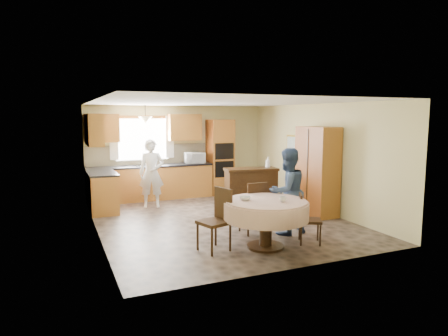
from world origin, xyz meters
TOP-DOWN VIEW (x-y plane):
  - floor at (0.00, 0.00)m, footprint 5.00×6.00m
  - ceiling at (0.00, 0.00)m, footprint 5.00×6.00m
  - wall_back at (0.00, 3.00)m, footprint 5.00×0.02m
  - wall_front at (0.00, -3.00)m, footprint 5.00×0.02m
  - wall_left at (-2.50, 0.00)m, footprint 0.02×6.00m
  - wall_right at (2.50, 0.00)m, footprint 0.02×6.00m
  - window at (-1.00, 2.98)m, footprint 1.40×0.03m
  - curtain_left at (-1.75, 2.93)m, footprint 0.22×0.02m
  - curtain_right at (-0.25, 2.93)m, footprint 0.22×0.02m
  - base_cab_back at (-0.85, 2.70)m, footprint 3.30×0.60m
  - counter_back at (-0.85, 2.70)m, footprint 3.30×0.64m
  - base_cab_left at (-2.20, 1.80)m, footprint 0.60×1.20m
  - counter_left at (-2.20, 1.80)m, footprint 0.64×1.20m
  - backsplash at (-0.85, 2.99)m, footprint 3.30×0.02m
  - wall_cab_left at (-2.05, 2.83)m, footprint 0.85×0.33m
  - wall_cab_right at (0.15, 2.83)m, footprint 0.90×0.33m
  - wall_cab_side at (-2.33, 1.80)m, footprint 0.33×1.20m
  - oven_tower at (1.15, 2.69)m, footprint 0.66×0.62m
  - oven_upper at (1.15, 2.38)m, footprint 0.56×0.01m
  - oven_lower at (1.15, 2.38)m, footprint 0.56×0.01m
  - pendant at (-1.00, 2.50)m, footprint 0.36×0.36m
  - sideboard at (1.17, 0.79)m, footprint 1.33×0.70m
  - space_heater at (1.68, 0.97)m, footprint 0.38×0.28m
  - cupboard at (2.22, -0.41)m, footprint 0.52×1.04m
  - dining_table at (0.03, -1.99)m, footprint 1.43×1.43m
  - chair_left at (-0.75, -1.78)m, footprint 0.56×0.56m
  - chair_back at (0.23, -1.21)m, footprint 0.43×0.43m
  - chair_right at (0.80, -2.05)m, footprint 0.51×0.51m
  - framed_picture at (2.47, 0.99)m, footprint 0.06×0.52m
  - microwave at (0.37, 2.65)m, footprint 0.58×0.43m
  - person_sink at (-1.03, 1.81)m, footprint 0.68×0.53m
  - person_dining at (0.80, -1.43)m, footprint 0.88×0.74m
  - bowl_sideboard at (0.96, 0.79)m, footprint 0.28×0.28m
  - bottle_sideboard at (1.63, 0.79)m, footprint 0.15×0.15m
  - cup_table at (0.23, -2.21)m, footprint 0.13×0.13m
  - bowl_table at (-0.28, -1.84)m, footprint 0.25×0.25m

SIDE VIEW (x-z plane):
  - floor at x=0.00m, z-range -0.01..0.01m
  - space_heater at x=1.68m, z-range 0.00..0.50m
  - base_cab_back at x=-0.85m, z-range 0.00..0.88m
  - base_cab_left at x=-2.20m, z-range 0.00..0.88m
  - sideboard at x=1.17m, z-range 0.00..0.91m
  - chair_right at x=0.80m, z-range 0.05..0.92m
  - chair_back at x=0.23m, z-range 0.05..1.05m
  - chair_left at x=-0.75m, z-range 0.05..1.09m
  - dining_table at x=0.03m, z-range 0.23..1.04m
  - oven_lower at x=1.15m, z-range 0.53..0.97m
  - person_dining at x=0.80m, z-range 0.00..1.63m
  - person_sink at x=-1.03m, z-range 0.00..1.66m
  - bowl_table at x=-0.28m, z-range 0.82..0.87m
  - cup_table at x=0.23m, z-range 0.82..0.90m
  - counter_back at x=-0.85m, z-range 0.88..0.92m
  - counter_left at x=-2.20m, z-range 0.88..0.92m
  - bowl_sideboard at x=0.96m, z-range 0.91..0.96m
  - cupboard at x=2.22m, z-range 0.00..1.98m
  - oven_tower at x=1.15m, z-range 0.00..2.12m
  - bottle_sideboard at x=1.63m, z-range 0.91..1.23m
  - microwave at x=0.37m, z-range 0.92..1.22m
  - backsplash at x=-0.85m, z-range 0.90..1.46m
  - wall_back at x=0.00m, z-range 0.00..2.50m
  - wall_front at x=0.00m, z-range 0.00..2.50m
  - wall_left at x=-2.50m, z-range 0.00..2.50m
  - wall_right at x=2.50m, z-range 0.00..2.50m
  - oven_upper at x=1.15m, z-range 1.02..1.48m
  - framed_picture at x=2.47m, z-range 1.30..1.73m
  - window at x=-1.00m, z-range 1.05..2.15m
  - curtain_left at x=-1.75m, z-range 1.08..2.22m
  - curtain_right at x=-0.25m, z-range 1.08..2.22m
  - wall_cab_left at x=-2.05m, z-range 1.55..2.27m
  - wall_cab_right at x=0.15m, z-range 1.55..2.27m
  - wall_cab_side at x=-2.33m, z-range 1.55..2.27m
  - pendant at x=-1.00m, z-range 2.03..2.21m
  - ceiling at x=0.00m, z-range 2.50..2.50m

